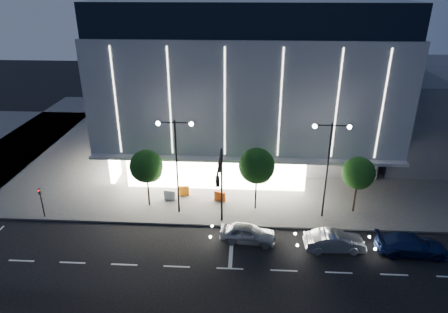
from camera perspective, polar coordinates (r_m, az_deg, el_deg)
ground at (r=32.14m, az=-2.70°, el=-13.87°), size 160.00×160.00×0.00m
sidewalk_museum at (r=53.05m, az=5.28°, el=2.10°), size 70.00×40.00×0.15m
museum at (r=48.69m, az=3.33°, el=11.51°), size 30.00×25.80×18.00m
annex_building at (r=56.35m, az=27.47°, el=6.08°), size 16.00×20.00×10.00m
traffic_mast at (r=32.18m, az=-0.50°, el=-3.17°), size 0.33×5.89×7.07m
street_lamp_west at (r=34.64m, az=-6.84°, el=0.39°), size 3.16×0.36×9.00m
street_lamp_east at (r=34.86m, az=14.71°, el=-0.10°), size 3.16×0.36×9.00m
ped_signal_far at (r=39.01m, az=-24.65°, el=-5.62°), size 0.22×0.24×3.00m
tree_left at (r=36.95m, az=-10.98°, el=-1.62°), size 3.02×3.02×5.72m
tree_mid at (r=35.75m, az=4.73°, el=-1.60°), size 3.25×3.25×6.15m
tree_right at (r=37.33m, az=18.66°, el=-2.48°), size 2.91×2.91×5.51m
car_lead at (r=33.16m, az=3.43°, el=-10.88°), size 4.77×2.36×1.56m
car_second at (r=33.36m, az=15.50°, el=-11.59°), size 4.83×1.90×1.57m
car_third at (r=35.04m, az=25.18°, el=-11.33°), size 5.46×2.38×1.56m
barrier_a at (r=39.67m, az=-5.81°, el=-4.89°), size 1.12×0.36×1.00m
barrier_b at (r=39.10m, az=-7.76°, el=-5.46°), size 1.12×0.35×1.00m
barrier_c at (r=38.51m, az=-0.58°, el=-5.71°), size 1.12×0.57×1.00m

